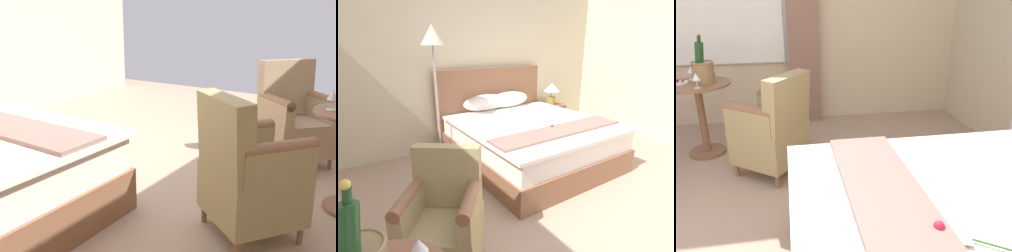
# 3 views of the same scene
# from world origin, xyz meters

# --- Properties ---
(ground_plane) EXTENTS (7.42, 7.42, 0.00)m
(ground_plane) POSITION_xyz_m (0.00, 0.00, 0.00)
(ground_plane) COLOR tan
(wall_headboard_side) EXTENTS (5.58, 0.12, 2.90)m
(wall_headboard_side) POSITION_xyz_m (0.00, 3.02, 1.45)
(wall_headboard_side) COLOR beige
(wall_headboard_side) RESTS_ON ground
(bed) EXTENTS (1.94, 2.14, 1.26)m
(bed) POSITION_xyz_m (0.37, 1.87, 0.34)
(bed) COLOR brown
(bed) RESTS_ON ground
(nightstand) EXTENTS (0.44, 0.40, 0.54)m
(nightstand) POSITION_xyz_m (1.52, 2.61, 0.27)
(nightstand) COLOR brown
(nightstand) RESTS_ON ground
(bedside_lamp) EXTENTS (0.30, 0.30, 0.41)m
(bedside_lamp) POSITION_xyz_m (1.52, 2.61, 0.81)
(bedside_lamp) COLOR olive
(bedside_lamp) RESTS_ON nightstand
(floor_lamp_brass) EXTENTS (0.30, 0.30, 1.87)m
(floor_lamp_brass) POSITION_xyz_m (-0.70, 2.48, 1.55)
(floor_lamp_brass) COLOR #BAAAAE
(floor_lamp_brass) RESTS_ON ground
(wine_glass_near_edge) EXTENTS (0.07, 0.07, 0.14)m
(wine_glass_near_edge) POSITION_xyz_m (-1.66, -0.01, 0.83)
(wine_glass_near_edge) COLOR white
(wine_glass_near_edge) RESTS_ON side_table_round
(armchair_by_window) EXTENTS (0.73, 0.74, 0.93)m
(armchair_by_window) POSITION_xyz_m (-1.34, 0.63, 0.42)
(armchair_by_window) COLOR brown
(armchair_by_window) RESTS_ON ground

